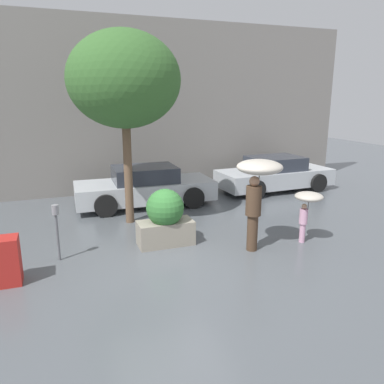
% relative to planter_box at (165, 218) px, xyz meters
% --- Properties ---
extents(ground_plane, '(40.00, 40.00, 0.00)m').
position_rel_planter_box_xyz_m(ground_plane, '(-0.19, -1.01, -0.65)').
color(ground_plane, '#51565B').
extents(building_facade, '(18.00, 0.30, 6.00)m').
position_rel_planter_box_xyz_m(building_facade, '(-0.19, 5.49, 2.35)').
color(building_facade, gray).
rests_on(building_facade, ground).
extents(planter_box, '(1.29, 0.87, 1.33)m').
position_rel_planter_box_xyz_m(planter_box, '(0.00, 0.00, 0.00)').
color(planter_box, gray).
rests_on(planter_box, ground).
extents(person_adult, '(1.00, 1.00, 2.05)m').
position_rel_planter_box_xyz_m(person_adult, '(1.84, -0.95, 0.95)').
color(person_adult, '#473323').
rests_on(person_adult, ground).
extents(person_child, '(0.65, 0.65, 1.23)m').
position_rel_planter_box_xyz_m(person_child, '(3.14, -1.01, 0.35)').
color(person_child, '#D199B7').
rests_on(person_child, ground).
extents(parked_car_near, '(4.33, 1.96, 1.25)m').
position_rel_planter_box_xyz_m(parked_car_near, '(0.30, 3.42, -0.06)').
color(parked_car_near, '#B7BCC1').
rests_on(parked_car_near, ground).
extents(parked_car_far, '(4.30, 2.06, 1.25)m').
position_rel_planter_box_xyz_m(parked_car_far, '(5.25, 3.76, -0.06)').
color(parked_car_far, '#B7BCC1').
rests_on(parked_car_far, ground).
extents(street_tree, '(2.88, 2.88, 5.01)m').
position_rel_planter_box_xyz_m(street_tree, '(-0.48, 1.90, 3.12)').
color(street_tree, brown).
rests_on(street_tree, ground).
extents(parking_meter, '(0.14, 0.14, 1.22)m').
position_rel_planter_box_xyz_m(parking_meter, '(-2.36, -0.09, 0.23)').
color(parking_meter, '#595B60').
rests_on(parking_meter, ground).
extents(newspaper_box, '(0.50, 0.44, 0.90)m').
position_rel_planter_box_xyz_m(newspaper_box, '(-3.27, -0.87, -0.20)').
color(newspaper_box, '#B2231E').
rests_on(newspaper_box, ground).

